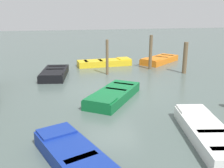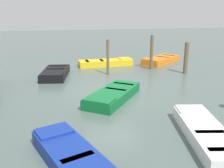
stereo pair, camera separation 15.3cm
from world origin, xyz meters
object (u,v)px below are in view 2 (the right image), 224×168
at_px(rowboat_white, 205,133).
at_px(rowboat_blue, 73,158).
at_px(mooring_piling_mid_left, 186,58).
at_px(rowboat_black, 55,73).
at_px(rowboat_green, 113,95).
at_px(mooring_piling_near_right, 152,52).
at_px(rowboat_yellow, 106,63).
at_px(rowboat_orange, 161,60).
at_px(mooring_piling_mid_right, 108,57).

height_order(rowboat_white, rowboat_blue, same).
bearing_deg(rowboat_blue, mooring_piling_mid_left, -62.02).
distance_m(rowboat_black, rowboat_green, 5.16).
distance_m(rowboat_black, mooring_piling_near_right, 6.20).
distance_m(rowboat_black, rowboat_white, 9.61).
height_order(rowboat_yellow, rowboat_orange, same).
xyz_separation_m(rowboat_yellow, mooring_piling_near_right, (-1.69, -2.66, 0.88)).
bearing_deg(mooring_piling_mid_right, rowboat_orange, -59.38).
bearing_deg(rowboat_white, rowboat_black, 37.79).
xyz_separation_m(rowboat_green, rowboat_orange, (7.11, -5.15, -0.00)).
bearing_deg(rowboat_black, rowboat_green, 37.09).
bearing_deg(mooring_piling_mid_right, mooring_piling_near_right, -74.95).
height_order(rowboat_orange, mooring_piling_mid_right, mooring_piling_mid_right).
relative_size(rowboat_yellow, mooring_piling_mid_right, 1.79).
bearing_deg(rowboat_white, mooring_piling_near_right, 0.26).
height_order(rowboat_orange, rowboat_blue, same).
distance_m(rowboat_white, mooring_piling_near_right, 9.51).
xyz_separation_m(rowboat_orange, rowboat_blue, (-11.66, 7.15, 0.00)).
height_order(rowboat_black, rowboat_white, same).
distance_m(rowboat_yellow, rowboat_green, 7.05).
bearing_deg(mooring_piling_near_right, rowboat_green, 144.94).
bearing_deg(rowboat_blue, rowboat_white, -102.77).
xyz_separation_m(rowboat_blue, mooring_piling_mid_right, (9.01, -2.69, 0.82)).
xyz_separation_m(rowboat_white, rowboat_orange, (11.12, -3.24, -0.00)).
distance_m(rowboat_yellow, mooring_piling_near_right, 3.27).
bearing_deg(rowboat_orange, rowboat_yellow, -36.98).
height_order(rowboat_yellow, mooring_piling_mid_left, mooring_piling_mid_left).
bearing_deg(rowboat_green, rowboat_white, 61.82).
xyz_separation_m(rowboat_blue, mooring_piling_mid_left, (8.25, -7.30, 0.73)).
bearing_deg(rowboat_blue, rowboat_orange, -52.05).
bearing_deg(rowboat_blue, rowboat_green, -44.33).
bearing_deg(mooring_piling_mid_left, rowboat_yellow, 52.47).
xyz_separation_m(mooring_piling_near_right, mooring_piling_mid_right, (-0.81, 3.02, -0.06)).
bearing_deg(rowboat_black, mooring_piling_mid_left, 93.02).
height_order(rowboat_blue, mooring_piling_mid_right, mooring_piling_mid_right).
relative_size(rowboat_orange, mooring_piling_mid_right, 1.71).
distance_m(rowboat_white, rowboat_blue, 3.95).
distance_m(mooring_piling_mid_left, mooring_piling_mid_right, 4.68).
bearing_deg(mooring_piling_mid_left, rowboat_orange, 2.48).
bearing_deg(mooring_piling_near_right, rowboat_black, 96.57).
relative_size(rowboat_white, mooring_piling_near_right, 1.65).
distance_m(rowboat_white, rowboat_orange, 11.59).
height_order(rowboat_black, rowboat_blue, same).
xyz_separation_m(rowboat_yellow, rowboat_green, (-6.97, 1.04, 0.00)).
bearing_deg(rowboat_green, mooring_piling_mid_left, 161.42).
height_order(rowboat_black, mooring_piling_mid_left, mooring_piling_mid_left).
relative_size(mooring_piling_mid_left, mooring_piling_near_right, 0.86).
height_order(rowboat_white, mooring_piling_mid_right, mooring_piling_mid_right).
xyz_separation_m(rowboat_white, mooring_piling_mid_left, (7.72, -3.39, 0.73)).
bearing_deg(rowboat_orange, rowboat_green, 15.16).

